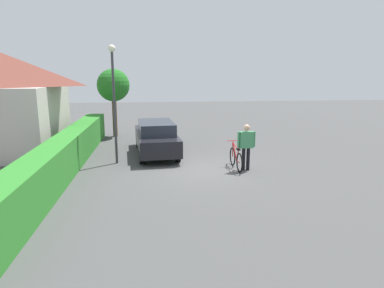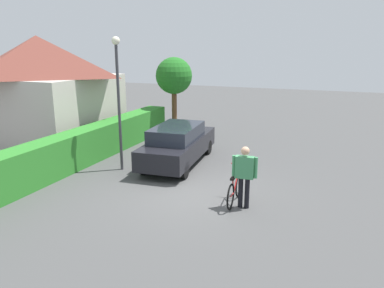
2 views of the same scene
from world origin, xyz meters
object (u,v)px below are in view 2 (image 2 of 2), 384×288
Objects in this scene: person_rider at (245,172)px; bicycle at (235,189)px; street_lamp at (118,87)px; parked_car_near at (178,144)px; tree_kerbside at (174,77)px.

bicycle is at bearing 52.46° from person_rider.
bicycle is 0.97× the size of person_rider.
parked_car_near is at bearing -49.13° from street_lamp.
bicycle is (-2.74, -2.97, -0.38)m from parked_car_near.
bicycle is at bearing -144.65° from tree_kerbside.
tree_kerbside is (4.66, 2.28, 2.08)m from parked_car_near.
street_lamp is at bearing 73.59° from bicycle.
bicycle is at bearing -106.41° from street_lamp.
street_lamp is at bearing 130.87° from parked_car_near.
person_rider is at bearing -132.21° from parked_car_near.
parked_car_near is 3.05m from street_lamp.
tree_kerbside reaches higher than person_rider.
bicycle is 0.37× the size of street_lamp.
parked_car_near reaches higher than bicycle.
parked_car_near is 2.78× the size of bicycle.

